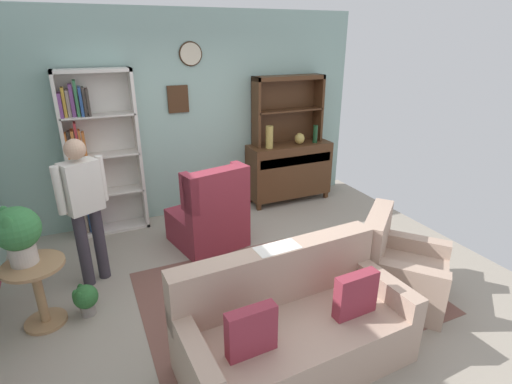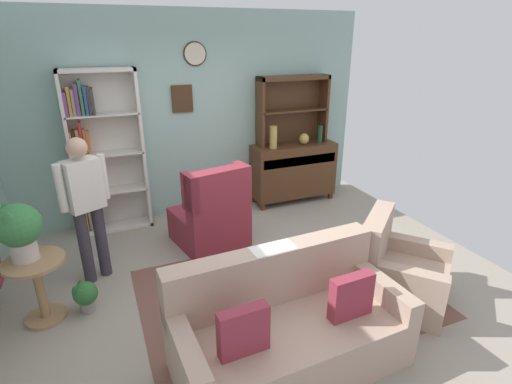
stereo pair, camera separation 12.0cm
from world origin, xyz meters
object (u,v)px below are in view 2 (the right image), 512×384
armchair_floral (399,275)px  potted_plant_large (18,228)px  vase_tall (273,137)px  vase_round (304,139)px  plant_stand (39,283)px  person_reading (86,201)px  bookshelf (101,154)px  potted_plant_small (85,295)px  book_stack (262,269)px  coffee_table (248,279)px  wingback_chair (212,217)px  bottle_wine (320,134)px  sideboard_hutch (292,101)px  sideboard (293,170)px  couch_floral (288,329)px

armchair_floral → potted_plant_large: 3.50m
vase_tall → vase_round: bearing=1.5°
plant_stand → person_reading: 0.88m
bookshelf → armchair_floral: size_ratio=1.94×
potted_plant_small → book_stack: 1.69m
person_reading → plant_stand: bearing=-132.2°
plant_stand → coffee_table: bearing=-19.1°
wingback_chair → coffee_table: bearing=-92.5°
bottle_wine → potted_plant_large: bottle_wine is taller
sideboard_hutch → bottle_wine: sideboard_hutch is taller
potted_plant_small → book_stack: book_stack is taller
sideboard → armchair_floral: 2.70m
couch_floral → book_stack: size_ratio=9.40×
potted_plant_large → coffee_table: potted_plant_large is taller
bottle_wine → potted_plant_small: (-3.47, -1.59, -0.87)m
wingback_chair → plant_stand: (-1.85, -0.75, 0.00)m
bottle_wine → armchair_floral: bottle_wine is taller
sideboard_hutch → vase_tall: size_ratio=3.36×
sideboard → plant_stand: size_ratio=2.08×
couch_floral → plant_stand: bearing=144.3°
bookshelf → vase_round: (2.87, -0.15, -0.05)m
vase_tall → armchair_floral: bearing=-86.5°
potted_plant_large → person_reading: bearing=42.0°
vase_tall → plant_stand: bearing=-152.8°
armchair_floral → potted_plant_large: size_ratio=2.07×
vase_round → coffee_table: bearing=-129.0°
wingback_chair → vase_tall: bearing=34.2°
wingback_chair → plant_stand: bearing=-157.9°
vase_tall → potted_plant_small: size_ratio=1.05×
bookshelf → sideboard: size_ratio=1.62×
vase_round → wingback_chair: vase_round is taller
couch_floral → person_reading: (-1.36, 1.85, 0.59)m
bottle_wine → armchair_floral: 2.77m
couch_floral → wingback_chair: wingback_chair is taller
wingback_chair → potted_plant_large: 2.10m
bookshelf → vase_round: bookshelf is taller
vase_tall → book_stack: bearing=-117.2°
plant_stand → sideboard: bearing=25.6°
potted_plant_large → bookshelf: bearing=65.8°
plant_stand → potted_plant_small: (0.36, -0.04, -0.20)m
wingback_chair → book_stack: 1.40m
bottle_wine → plant_stand: (-3.83, -1.56, -0.67)m
person_reading → bottle_wine: bearing=17.1°
sideboard → vase_tall: vase_tall is taller
bookshelf → bottle_wine: (3.13, -0.18, 0.00)m
person_reading → potted_plant_large: bearing=-138.0°
plant_stand → person_reading: size_ratio=0.40×
couch_floral → person_reading: 2.38m
wingback_chair → person_reading: (-1.37, -0.22, 0.52)m
armchair_floral → potted_plant_large: bearing=161.8°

